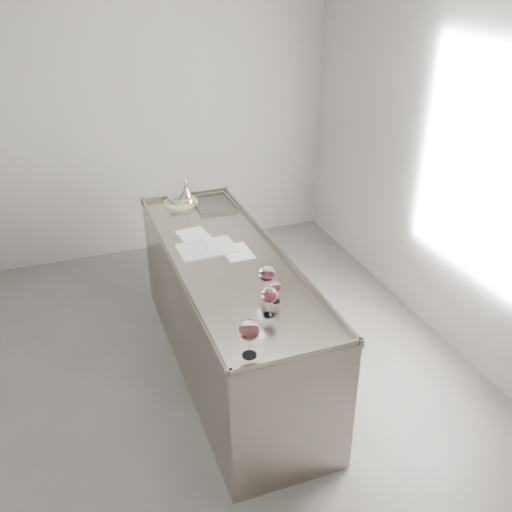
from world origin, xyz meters
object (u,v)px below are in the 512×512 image
object	(u,v)px
wine_glass_left	(249,331)
wine_glass_middle	(269,296)
counter	(229,313)
wine_glass_small	(276,287)
ceramic_bowl	(180,199)
wine_funnel	(186,195)
wine_glass_right	(267,274)
notebook	(207,248)

from	to	relation	value
wine_glass_left	wine_glass_middle	bearing A→B (deg)	53.11
counter	wine_glass_small	size ratio (longest dim) A/B	17.76
wine_glass_middle	ceramic_bowl	distance (m)	1.82
wine_glass_small	ceramic_bowl	world-z (taller)	wine_glass_small
wine_glass_left	wine_funnel	bearing A→B (deg)	84.57
wine_glass_left	wine_glass_right	world-z (taller)	wine_glass_left
wine_glass_right	wine_funnel	world-z (taller)	wine_funnel
wine_funnel	wine_glass_right	bearing A→B (deg)	-86.26
counter	wine_glass_left	xyz separation A→B (m)	(-0.23, -1.08, 0.62)
notebook	ceramic_bowl	xyz separation A→B (m)	(0.02, 0.88, 0.04)
ceramic_bowl	counter	bearing A→B (deg)	-85.79
wine_glass_left	ceramic_bowl	xyz separation A→B (m)	(0.15, 2.13, -0.11)
counter	wine_funnel	size ratio (longest dim) A/B	10.52
wine_glass_left	wine_glass_right	size ratio (longest dim) A/B	1.11
notebook	wine_glass_right	bearing A→B (deg)	-77.47
wine_glass_right	wine_funnel	xyz separation A→B (m)	(-0.10, 1.59, -0.07)
wine_glass_left	ceramic_bowl	distance (m)	2.13
wine_glass_middle	ceramic_bowl	bearing A→B (deg)	92.67
wine_glass_middle	counter	bearing A→B (deg)	90.56
notebook	wine_glass_small	bearing A→B (deg)	-77.75
wine_glass_right	notebook	world-z (taller)	wine_glass_right
wine_funnel	counter	bearing A→B (deg)	-88.56
counter	wine_glass_left	distance (m)	1.27
counter	wine_glass_middle	bearing A→B (deg)	-89.44
ceramic_bowl	wine_glass_small	bearing A→B (deg)	-84.12
counter	wine_funnel	bearing A→B (deg)	91.44
wine_glass_left	ceramic_bowl	bearing A→B (deg)	85.95
wine_glass_right	wine_funnel	size ratio (longest dim) A/B	0.85
wine_glass_left	notebook	world-z (taller)	wine_glass_left
wine_glass_middle	wine_glass_right	xyz separation A→B (m)	(0.07, 0.22, 0.01)
wine_glass_small	ceramic_bowl	size ratio (longest dim) A/B	0.68
wine_glass_small	notebook	distance (m)	0.84
wine_funnel	wine_glass_left	bearing A→B (deg)	-95.43
wine_glass_right	ceramic_bowl	xyz separation A→B (m)	(-0.15, 1.59, -0.09)
notebook	wine_glass_left	bearing A→B (deg)	-97.27
wine_glass_small	wine_funnel	distance (m)	1.69
notebook	wine_glass_middle	bearing A→B (deg)	-84.86
wine_glass_middle	wine_funnel	world-z (taller)	wine_funnel
counter	wine_glass_middle	distance (m)	0.97
wine_glass_middle	ceramic_bowl	world-z (taller)	wine_glass_middle
wine_funnel	wine_glass_small	bearing A→B (deg)	-85.82
counter	wine_glass_right	bearing A→B (deg)	-81.95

